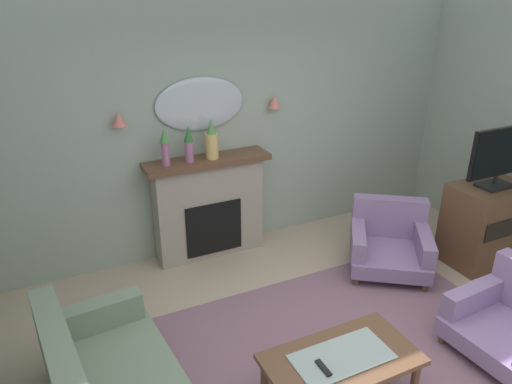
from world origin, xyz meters
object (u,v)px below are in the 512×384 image
object	(u,v)px
tv_flatscreen	(501,156)
mantel_vase_left	(212,141)
wall_sconce_left	(119,119)
mantel_vase_centre	(189,144)
armchair_beside_couch	(389,241)
fireplace	(209,208)
mantel_vase_right	(165,145)
coffee_table	(341,363)
tv_cabinet	(484,224)
wall_mirror	(200,104)
tv_remote	(323,368)
wall_sconce_right	(275,102)

from	to	relation	value
tv_flatscreen	mantel_vase_left	bearing A→B (deg)	151.23
wall_sconce_left	tv_flatscreen	world-z (taller)	wall_sconce_left
mantel_vase_centre	armchair_beside_couch	xyz separation A→B (m)	(1.85, -1.07, -1.05)
mantel_vase_left	fireplace	bearing A→B (deg)	150.47
fireplace	mantel_vase_right	world-z (taller)	mantel_vase_right
wall_sconce_left	coffee_table	bearing A→B (deg)	-69.92
fireplace	wall_sconce_left	distance (m)	1.38
wall_sconce_left	tv_cabinet	size ratio (longest dim) A/B	0.16
wall_sconce_left	wall_mirror	bearing A→B (deg)	3.37
mantel_vase_right	coffee_table	distance (m)	2.67
wall_mirror	wall_sconce_left	size ratio (longest dim) A/B	6.86
fireplace	tv_cabinet	size ratio (longest dim) A/B	1.51
wall_sconce_left	tv_cabinet	distance (m)	4.02
mantel_vase_right	tv_remote	world-z (taller)	mantel_vase_right
wall_mirror	tv_cabinet	distance (m)	3.34
wall_sconce_left	mantel_vase_left	bearing A→B (deg)	-7.59
coffee_table	tv_remote	xyz separation A→B (m)	(-0.18, -0.04, 0.07)
wall_mirror	tv_remote	bearing A→B (deg)	-92.32
coffee_table	fireplace	bearing A→B (deg)	91.82
mantel_vase_right	armchair_beside_couch	bearing A→B (deg)	-27.07
tv_remote	wall_sconce_right	bearing A→B (deg)	69.67
fireplace	wall_sconce_right	xyz separation A→B (m)	(0.85, 0.09, 1.09)
mantel_vase_centre	coffee_table	world-z (taller)	mantel_vase_centre
mantel_vase_right	wall_mirror	size ratio (longest dim) A/B	0.42
wall_sconce_right	armchair_beside_couch	bearing A→B (deg)	-56.21
mantel_vase_centre	wall_mirror	bearing A→B (deg)	40.36
mantel_vase_centre	wall_sconce_right	world-z (taller)	wall_sconce_right
mantel_vase_right	wall_sconce_right	distance (m)	1.34
wall_mirror	tv_remote	distance (m)	2.92
mantel_vase_centre	wall_sconce_left	world-z (taller)	wall_sconce_left
fireplace	wall_sconce_right	world-z (taller)	wall_sconce_right
mantel_vase_centre	mantel_vase_left	xyz separation A→B (m)	(0.25, -0.00, -0.01)
wall_mirror	tv_remote	xyz separation A→B (m)	(-0.11, -2.63, -1.26)
coffee_table	armchair_beside_couch	distance (m)	2.07
wall_sconce_right	tv_flatscreen	distance (m)	2.42
mantel_vase_centre	mantel_vase_left	distance (m)	0.25
armchair_beside_couch	tv_remote	bearing A→B (deg)	-141.63
armchair_beside_couch	tv_cabinet	xyz separation A→B (m)	(1.01, -0.34, 0.15)
mantel_vase_right	wall_sconce_right	size ratio (longest dim) A/B	2.86
wall_sconce_left	tv_flatscreen	distance (m)	3.86
mantel_vase_centre	tv_flatscreen	xyz separation A→B (m)	(2.86, -1.43, -0.11)
mantel_vase_centre	tv_remote	size ratio (longest dim) A/B	2.38
wall_sconce_left	mantel_vase_centre	bearing A→B (deg)	-10.46
tv_remote	wall_sconce_left	bearing A→B (deg)	106.07
wall_sconce_right	tv_remote	xyz separation A→B (m)	(-0.96, -2.58, -1.21)
mantel_vase_left	wall_sconce_right	distance (m)	0.87
fireplace	wall_mirror	bearing A→B (deg)	90.00
armchair_beside_couch	tv_cabinet	distance (m)	1.08
tv_remote	armchair_beside_couch	size ratio (longest dim) A/B	0.14
wall_sconce_right	tv_cabinet	world-z (taller)	wall_sconce_right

